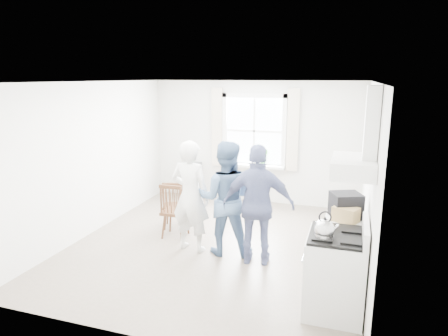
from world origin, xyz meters
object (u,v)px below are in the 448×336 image
at_px(windsor_chair_b, 172,205).
at_px(person_left, 191,196).
at_px(low_cabinet, 343,251).
at_px(stereo_stack, 346,205).
at_px(person_right, 258,205).
at_px(windsor_chair_a, 173,200).
at_px(gas_stove, 335,272).
at_px(person_mid, 225,198).

xyz_separation_m(windsor_chair_b, person_left, (0.46, -0.31, 0.29)).
height_order(low_cabinet, person_left, person_left).
xyz_separation_m(low_cabinet, person_left, (-2.30, 0.36, 0.43)).
distance_m(stereo_stack, person_right, 1.22).
bearing_deg(person_left, windsor_chair_a, -41.36).
relative_size(low_cabinet, windsor_chair_a, 1.02).
height_order(windsor_chair_a, person_left, person_left).
distance_m(windsor_chair_a, person_right, 1.95).
distance_m(gas_stove, person_left, 2.50).
bearing_deg(gas_stove, low_cabinet, 84.32).
distance_m(low_cabinet, windsor_chair_a, 3.12).
xyz_separation_m(windsor_chair_b, person_mid, (1.01, -0.25, 0.29)).
xyz_separation_m(windsor_chair_a, person_right, (1.73, -0.83, 0.34)).
distance_m(low_cabinet, person_right, 1.30).
bearing_deg(low_cabinet, stereo_stack, 101.23).
bearing_deg(stereo_stack, person_mid, 168.03).
height_order(gas_stove, low_cabinet, gas_stove).
xyz_separation_m(windsor_chair_b, person_right, (1.56, -0.43, 0.30)).
bearing_deg(windsor_chair_b, stereo_stack, -12.61).
relative_size(stereo_stack, person_right, 0.26).
bearing_deg(windsor_chair_b, person_mid, -13.71).
distance_m(gas_stove, windsor_chair_a, 3.37).
bearing_deg(windsor_chair_b, windsor_chair_a, 113.26).
height_order(windsor_chair_a, person_mid, person_mid).
bearing_deg(low_cabinet, windsor_chair_b, 166.35).
distance_m(gas_stove, low_cabinet, 0.70).
height_order(low_cabinet, stereo_stack, stereo_stack).
bearing_deg(person_mid, stereo_stack, 156.95).
relative_size(gas_stove, person_left, 0.64).
bearing_deg(windsor_chair_b, low_cabinet, -13.65).
distance_m(gas_stove, person_mid, 2.07).
height_order(stereo_stack, windsor_chair_b, stereo_stack).
xyz_separation_m(stereo_stack, windsor_chair_b, (-2.75, 0.62, -0.48)).
xyz_separation_m(stereo_stack, person_left, (-2.29, 0.30, -0.18)).
bearing_deg(low_cabinet, person_left, 171.20).
bearing_deg(person_left, low_cabinet, 178.20).
relative_size(low_cabinet, stereo_stack, 1.97).
bearing_deg(gas_stove, windsor_chair_b, 153.02).
relative_size(stereo_stack, person_left, 0.26).
bearing_deg(stereo_stack, windsor_chair_b, 167.39).
distance_m(stereo_stack, person_mid, 1.79).
bearing_deg(person_left, person_mid, -165.71).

